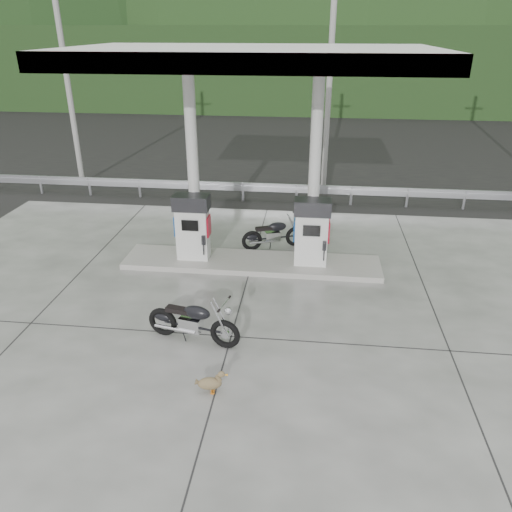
# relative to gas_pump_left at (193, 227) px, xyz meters

# --- Properties ---
(ground) EXTENTS (160.00, 160.00, 0.00)m
(ground) POSITION_rel_gas_pump_left_xyz_m (1.60, -2.50, -1.07)
(ground) COLOR black
(ground) RESTS_ON ground
(forecourt_apron) EXTENTS (18.00, 14.00, 0.02)m
(forecourt_apron) POSITION_rel_gas_pump_left_xyz_m (1.60, -2.50, -1.06)
(forecourt_apron) COLOR #60605C
(forecourt_apron) RESTS_ON ground
(pump_island) EXTENTS (7.00, 1.40, 0.15)m
(pump_island) POSITION_rel_gas_pump_left_xyz_m (1.60, 0.00, -0.98)
(pump_island) COLOR gray
(pump_island) RESTS_ON forecourt_apron
(gas_pump_left) EXTENTS (0.95, 0.55, 1.80)m
(gas_pump_left) POSITION_rel_gas_pump_left_xyz_m (0.00, 0.00, 0.00)
(gas_pump_left) COLOR silver
(gas_pump_left) RESTS_ON pump_island
(gas_pump_right) EXTENTS (0.95, 0.55, 1.80)m
(gas_pump_right) POSITION_rel_gas_pump_left_xyz_m (3.20, 0.00, 0.00)
(gas_pump_right) COLOR silver
(gas_pump_right) RESTS_ON pump_island
(canopy_column_left) EXTENTS (0.30, 0.30, 5.00)m
(canopy_column_left) POSITION_rel_gas_pump_left_xyz_m (0.00, 0.40, 1.60)
(canopy_column_left) COLOR silver
(canopy_column_left) RESTS_ON pump_island
(canopy_column_right) EXTENTS (0.30, 0.30, 5.00)m
(canopy_column_right) POSITION_rel_gas_pump_left_xyz_m (3.20, 0.40, 1.60)
(canopy_column_right) COLOR silver
(canopy_column_right) RESTS_ON pump_island
(canopy_roof) EXTENTS (8.50, 5.00, 0.40)m
(canopy_roof) POSITION_rel_gas_pump_left_xyz_m (1.60, 0.00, 4.30)
(canopy_roof) COLOR white
(canopy_roof) RESTS_ON canopy_column_left
(guardrail) EXTENTS (26.00, 0.16, 1.42)m
(guardrail) POSITION_rel_gas_pump_left_xyz_m (1.60, 5.50, -0.36)
(guardrail) COLOR #9C9EA4
(guardrail) RESTS_ON ground
(road) EXTENTS (60.00, 7.00, 0.01)m
(road) POSITION_rel_gas_pump_left_xyz_m (1.60, 9.00, -1.07)
(road) COLOR black
(road) RESTS_ON ground
(utility_pole_a) EXTENTS (0.22, 0.22, 8.00)m
(utility_pole_a) POSITION_rel_gas_pump_left_xyz_m (-6.40, 7.00, 2.93)
(utility_pole_a) COLOR gray
(utility_pole_a) RESTS_ON ground
(utility_pole_b) EXTENTS (0.22, 0.22, 8.00)m
(utility_pole_b) POSITION_rel_gas_pump_left_xyz_m (3.60, 7.00, 2.93)
(utility_pole_b) COLOR gray
(utility_pole_b) RESTS_ON ground
(tree_band) EXTENTS (80.00, 6.00, 6.00)m
(tree_band) POSITION_rel_gas_pump_left_xyz_m (1.60, 27.50, 1.93)
(tree_band) COLOR black
(tree_band) RESTS_ON ground
(forested_hills) EXTENTS (100.00, 40.00, 140.00)m
(forested_hills) POSITION_rel_gas_pump_left_xyz_m (1.60, 57.50, -1.07)
(forested_hills) COLOR black
(forested_hills) RESTS_ON ground
(motorcycle_left) EXTENTS (1.90, 1.18, 0.86)m
(motorcycle_left) POSITION_rel_gas_pump_left_xyz_m (2.11, 1.24, -0.62)
(motorcycle_left) COLOR black
(motorcycle_left) RESTS_ON forecourt_apron
(motorcycle_right) EXTENTS (2.01, 1.01, 0.91)m
(motorcycle_right) POSITION_rel_gas_pump_left_xyz_m (0.85, -3.73, -0.59)
(motorcycle_right) COLOR black
(motorcycle_right) RESTS_ON forecourt_apron
(duck) EXTENTS (0.55, 0.24, 0.38)m
(duck) POSITION_rel_gas_pump_left_xyz_m (1.51, -5.29, -0.86)
(duck) COLOR brown
(duck) RESTS_ON forecourt_apron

